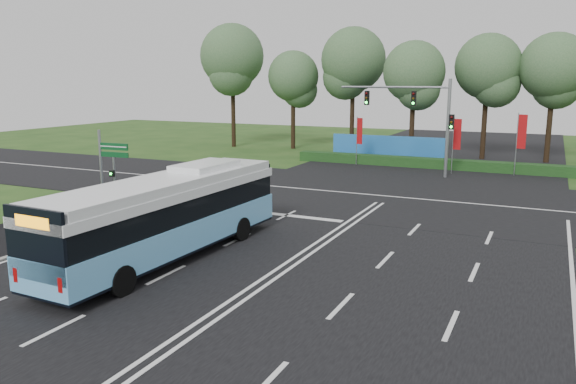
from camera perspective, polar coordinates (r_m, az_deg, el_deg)
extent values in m
plane|color=#224617|center=(23.18, 1.92, -5.93)|extent=(120.00, 120.00, 0.00)
cube|color=black|center=(23.17, 1.92, -5.88)|extent=(20.00, 120.00, 0.04)
cube|color=black|center=(34.19, 9.92, -0.44)|extent=(120.00, 14.00, 0.05)
cube|color=black|center=(28.25, -24.77, -3.77)|extent=(5.00, 18.00, 0.06)
cube|color=gray|center=(26.49, -21.41, -4.38)|extent=(0.25, 18.00, 0.12)
cube|color=#63B0E6|center=(22.28, -12.01, -3.99)|extent=(2.92, 12.15, 1.11)
cube|color=black|center=(22.42, -11.96, -5.24)|extent=(2.90, 12.09, 0.30)
cube|color=black|center=(22.05, -12.12, -1.47)|extent=(2.82, 11.97, 0.96)
cube|color=white|center=(21.92, -12.18, 0.07)|extent=(2.92, 12.15, 0.35)
cube|color=white|center=(21.86, -12.22, 0.98)|extent=(2.86, 11.67, 0.35)
cube|color=white|center=(23.78, -8.42, 2.66)|extent=(1.71, 3.07, 0.25)
cube|color=black|center=(17.97, -24.26, -4.94)|extent=(2.44, 0.20, 2.21)
cube|color=orange|center=(17.78, -24.54, -2.78)|extent=(1.41, 0.11, 0.35)
cylinder|color=black|center=(25.73, -9.21, -3.12)|extent=(0.32, 1.06, 1.05)
cylinder|color=black|center=(24.44, -4.74, -3.77)|extent=(0.32, 1.06, 1.05)
cylinder|color=black|center=(20.61, -21.29, -7.39)|extent=(0.32, 1.06, 1.05)
cylinder|color=black|center=(18.97, -16.49, -8.67)|extent=(0.32, 1.06, 1.05)
cylinder|color=gray|center=(31.12, -17.17, 0.84)|extent=(0.12, 0.12, 3.00)
cube|color=black|center=(30.90, -17.45, 1.80)|extent=(0.26, 0.19, 0.34)
sphere|color=#19F233|center=(30.83, -17.57, 1.78)|extent=(0.12, 0.12, 0.12)
cylinder|color=gray|center=(29.35, -18.40, 1.65)|extent=(0.13, 0.13, 4.49)
cube|color=#0B421C|center=(28.61, -17.30, 4.43)|extent=(1.68, 0.15, 0.34)
cube|color=#0B421C|center=(28.66, -17.25, 3.65)|extent=(1.68, 0.15, 0.25)
cube|color=white|center=(28.59, -17.34, 4.42)|extent=(1.57, 0.09, 0.04)
cube|color=#BCAD97|center=(27.08, -25.55, -3.33)|extent=(0.74, 0.66, 1.08)
cylinder|color=gray|center=(46.59, 6.99, 5.16)|extent=(0.06, 0.06, 3.98)
cube|color=#A70E11|center=(46.33, 7.30, 6.16)|extent=(0.51, 0.23, 2.12)
cylinder|color=gray|center=(43.43, 16.39, 4.50)|extent=(0.07, 0.07, 4.21)
cube|color=#A70E11|center=(43.22, 16.83, 5.64)|extent=(0.55, 0.19, 2.24)
cylinder|color=gray|center=(44.00, 22.18, 4.46)|extent=(0.07, 0.07, 4.59)
cube|color=#A70E11|center=(43.82, 22.69, 5.67)|extent=(0.60, 0.19, 2.45)
cylinder|color=gray|center=(41.54, 15.91, 6.18)|extent=(0.24, 0.24, 7.00)
cylinder|color=gray|center=(42.24, 10.69, 10.43)|extent=(8.00, 0.16, 0.16)
cube|color=black|center=(41.90, 12.66, 9.26)|extent=(0.32, 0.28, 1.05)
cube|color=black|center=(42.81, 8.02, 9.45)|extent=(0.32, 0.28, 1.05)
cube|color=black|center=(41.46, 16.29, 6.85)|extent=(0.32, 0.28, 1.05)
cube|color=#143413|center=(46.15, 14.09, 2.86)|extent=(22.00, 1.20, 0.80)
cube|color=blue|center=(49.37, 10.14, 4.36)|extent=(10.00, 0.30, 2.20)
cylinder|color=black|center=(59.72, -5.60, 8.87)|extent=(0.44, 0.44, 8.92)
sphere|color=#385E37|center=(59.73, -5.69, 13.60)|extent=(6.57, 6.57, 6.57)
cylinder|color=black|center=(57.68, 0.52, 7.86)|extent=(0.44, 0.44, 6.94)
sphere|color=#385E37|center=(57.59, 0.53, 11.68)|extent=(5.12, 5.12, 5.12)
cylinder|color=black|center=(56.01, 6.55, 8.46)|extent=(0.44, 0.44, 8.44)
sphere|color=#385E37|center=(55.99, 6.66, 13.23)|extent=(6.22, 6.22, 6.22)
cylinder|color=black|center=(50.95, 12.50, 7.33)|extent=(0.44, 0.44, 7.25)
sphere|color=#385E37|center=(50.86, 12.70, 11.84)|extent=(5.34, 5.34, 5.34)
cylinder|color=black|center=(52.63, 19.35, 7.32)|extent=(0.44, 0.44, 7.68)
sphere|color=#385E37|center=(52.56, 19.66, 11.93)|extent=(5.66, 5.66, 5.66)
cylinder|color=black|center=(52.29, 25.06, 6.84)|extent=(0.44, 0.44, 7.60)
sphere|color=#385E37|center=(52.21, 25.44, 11.43)|extent=(5.60, 5.60, 5.60)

